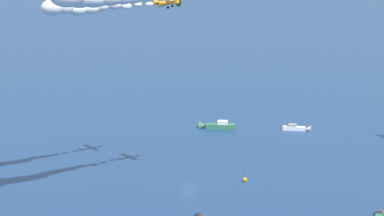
{
  "coord_description": "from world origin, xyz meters",
  "views": [
    {
      "loc": [
        169.86,
        12.34,
        55.51
      ],
      "look_at": [
        -0.58,
        0.67,
        18.0
      ],
      "focal_mm": 72.74,
      "sensor_mm": 36.0,
      "label": 1
    }
  ],
  "objects_px": {
    "motorboat_far_stbd": "(379,215)",
    "motorboat_ahead": "(215,126)",
    "marker_buoy": "(245,180)",
    "biplane_lead": "(167,2)",
    "motorboat_near_centre": "(298,128)"
  },
  "relations": [
    {
      "from": "motorboat_ahead",
      "to": "motorboat_far_stbd",
      "type": "bearing_deg",
      "value": 26.28
    },
    {
      "from": "motorboat_near_centre",
      "to": "motorboat_ahead",
      "type": "xyz_separation_m",
      "value": [
        -0.81,
        -24.37,
        0.19
      ]
    },
    {
      "from": "motorboat_far_stbd",
      "to": "motorboat_ahead",
      "type": "relative_size",
      "value": 0.52
    },
    {
      "from": "motorboat_near_centre",
      "to": "marker_buoy",
      "type": "bearing_deg",
      "value": -17.18
    },
    {
      "from": "biplane_lead",
      "to": "motorboat_far_stbd",
      "type": "bearing_deg",
      "value": 61.17
    },
    {
      "from": "motorboat_far_stbd",
      "to": "biplane_lead",
      "type": "xyz_separation_m",
      "value": [
        -24.98,
        -45.38,
        40.83
      ]
    },
    {
      "from": "motorboat_far_stbd",
      "to": "motorboat_ahead",
      "type": "xyz_separation_m",
      "value": [
        -73.08,
        -36.1,
        0.41
      ]
    },
    {
      "from": "motorboat_ahead",
      "to": "marker_buoy",
      "type": "relative_size",
      "value": 5.12
    },
    {
      "from": "motorboat_near_centre",
      "to": "motorboat_far_stbd",
      "type": "xyz_separation_m",
      "value": [
        72.28,
        11.73,
        -0.22
      ]
    },
    {
      "from": "motorboat_far_stbd",
      "to": "marker_buoy",
      "type": "distance_m",
      "value": 35.06
    },
    {
      "from": "motorboat_near_centre",
      "to": "motorboat_ahead",
      "type": "height_order",
      "value": "motorboat_ahead"
    },
    {
      "from": "motorboat_near_centre",
      "to": "biplane_lead",
      "type": "xyz_separation_m",
      "value": [
        47.29,
        -33.65,
        40.61
      ]
    },
    {
      "from": "motorboat_ahead",
      "to": "motorboat_near_centre",
      "type": "bearing_deg",
      "value": 88.11
    },
    {
      "from": "motorboat_near_centre",
      "to": "marker_buoy",
      "type": "height_order",
      "value": "marker_buoy"
    },
    {
      "from": "motorboat_far_stbd",
      "to": "motorboat_ahead",
      "type": "height_order",
      "value": "motorboat_ahead"
    }
  ]
}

